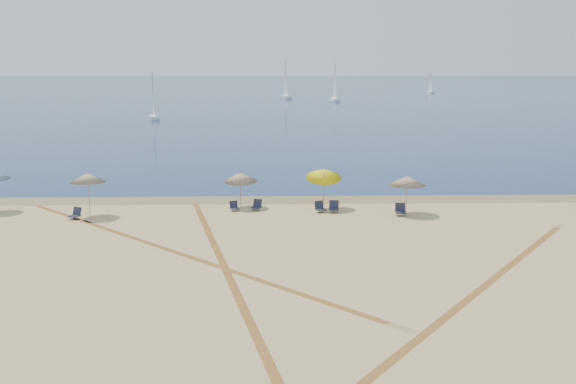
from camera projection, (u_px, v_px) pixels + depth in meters
name	position (u px, v px, depth m)	size (l,w,h in m)	color
ground	(305.00, 369.00, 18.83)	(160.00, 160.00, 0.00)	tan
ocean	(274.00, 87.00, 239.23)	(500.00, 500.00, 0.00)	#0C2151
wet_sand	(286.00, 199.00, 42.34)	(500.00, 500.00, 0.00)	olive
umbrella_1	(88.00, 178.00, 37.28)	(2.08, 2.10, 2.64)	gray
umbrella_2	(240.00, 177.00, 39.66)	(2.11, 2.15, 2.28)	gray
umbrella_3	(324.00, 173.00, 39.31)	(2.21, 2.28, 2.77)	gray
umbrella_4	(407.00, 181.00, 37.87)	(2.20, 2.20, 2.37)	gray
chair_1	(76.00, 214.00, 36.98)	(0.76, 0.81, 0.66)	black
chair_2	(234.00, 207.00, 39.00)	(0.64, 0.69, 0.59)	black
chair_3	(257.00, 205.00, 39.20)	(0.72, 0.78, 0.65)	black
chair_4	(320.00, 207.00, 38.67)	(0.73, 0.78, 0.66)	black
chair_5	(334.00, 207.00, 38.61)	(0.65, 0.74, 0.70)	black
chair_6	(400.00, 210.00, 37.81)	(0.63, 0.73, 0.71)	black
sailboat_0	(335.00, 90.00, 149.86)	(2.06, 6.05, 8.83)	white
sailboat_1	(286.00, 87.00, 161.84)	(3.08, 6.44, 9.30)	white
sailboat_2	(430.00, 87.00, 189.99)	(1.47, 4.37, 6.39)	white
sailboat_3	(154.00, 105.00, 101.93)	(2.50, 5.14, 7.42)	white
tire_tracks	(272.00, 269.00, 27.96)	(53.08, 47.62, 0.00)	tan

